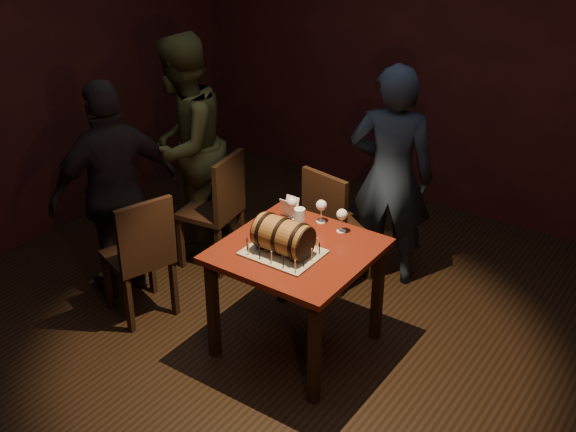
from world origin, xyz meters
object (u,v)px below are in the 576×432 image
Objects in this scene: barrel_cake at (283,236)px; person_left_front at (115,191)px; person_back at (391,177)px; wine_glass_left at (292,203)px; chair_left_front at (142,252)px; pint_of_ale at (299,220)px; pub_table at (297,263)px; wine_glass_mid at (321,206)px; wine_glass_right at (342,215)px; chair_back at (333,222)px; person_left_rear at (183,146)px; chair_left_rear at (218,205)px.

person_left_front is (-1.40, -0.04, -0.07)m from barrel_cake.
person_back is 1.95m from person_left_front.
chair_left_front is at bearing -142.50° from wine_glass_left.
person_left_front reaches higher than chair_left_front.
barrel_cake is 0.32m from pint_of_ale.
pub_table is 0.25m from barrel_cake.
wine_glass_mid is 0.18m from wine_glass_right.
wine_glass_right is (0.18, -0.03, 0.00)m from wine_glass_mid.
chair_back is at bearing 99.30° from pint_of_ale.
barrel_cake is 0.97m from chair_back.
pint_of_ale is at bearing 105.66° from barrel_cake.
person_left_front is at bearing 156.35° from chair_left_front.
chair_back is at bearing 126.44° from wine_glass_right.
person_left_rear is 1.09× the size of person_left_front.
person_back reaches higher than barrel_cake.
chair_left_rear is 0.56× the size of person_back.
chair_back is 0.58× the size of person_left_front.
chair_back is (-0.33, 0.45, -0.35)m from wine_glass_right.
chair_back is (-0.21, 0.78, -0.12)m from pub_table.
chair_left_rear is at bearing 6.55° from person_back.
pint_of_ale is at bearing -80.70° from chair_back.
barrel_cake reaches higher than wine_glass_right.
chair_left_front is at bearing 86.58° from person_left_front.
person_left_front is at bearing -178.25° from barrel_cake.
chair_back reaches higher than pub_table.
pub_table is 0.97× the size of chair_left_front.
wine_glass_left is 0.86m from person_back.
pub_table is at bearing 17.00° from chair_left_front.
chair_back is 1.32m from person_left_rear.
barrel_cake is 2.44× the size of wine_glass_mid.
pint_of_ale is 0.66m from chair_back.
chair_left_front is 1.09m from person_left_rear.
person_left_front reaches higher than chair_left_rear.
chair_left_front is at bearing 31.25° from person_back.
pint_of_ale reaches higher than pub_table.
pub_table is 0.97× the size of chair_left_rear.
wine_glass_right is 0.09× the size of person_left_rear.
chair_left_front is (-1.04, -0.32, -0.12)m from pub_table.
person_left_rear reaches higher than pint_of_ale.
chair_back reaches higher than wine_glass_left.
barrel_cake is 0.45m from wine_glass_left.
person_back is at bearing 78.22° from pint_of_ale.
wine_glass_left is 1.07m from chair_left_front.
pint_of_ale is at bearing -151.13° from wine_glass_right.
wine_glass_left is 1.28m from person_left_front.
chair_back is 1.00× the size of chair_left_rear.
pub_table is 0.97× the size of chair_back.
pub_table is 1.45m from person_left_front.
chair_left_rear is at bearing 63.26° from person_left_rear.
chair_left_front is at bearing -127.01° from chair_back.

